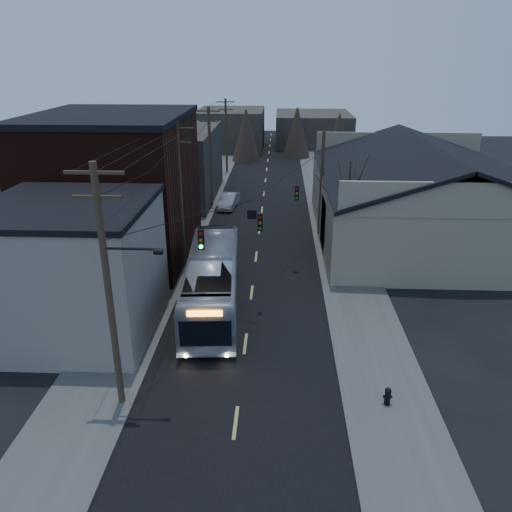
{
  "coord_description": "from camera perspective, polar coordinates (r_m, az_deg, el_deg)",
  "views": [
    {
      "loc": [
        1.6,
        -14.27,
        14.04
      ],
      "look_at": [
        0.33,
        12.79,
        3.0
      ],
      "focal_mm": 35.0,
      "sensor_mm": 36.0,
      "label": 1
    }
  ],
  "objects": [
    {
      "name": "building_far_right",
      "position": [
        85.23,
        6.49,
        14.26
      ],
      "size": [
        12.0,
        14.0,
        5.0
      ],
      "primitive_type": "cube",
      "color": "#2E2A25",
      "rests_on": "ground"
    },
    {
      "name": "building_left_far",
      "position": [
        52.55,
        -9.72,
        10.3
      ],
      "size": [
        9.0,
        14.0,
        7.0
      ],
      "primitive_type": "cube",
      "color": "#2E2A25",
      "rests_on": "ground"
    },
    {
      "name": "fire_hydrant",
      "position": [
        22.68,
        14.82,
        -15.15
      ],
      "size": [
        0.38,
        0.28,
        0.83
      ],
      "rotation": [
        0.0,
        0.0,
        -0.03
      ],
      "color": "black",
      "rests_on": "sidewalk_right"
    },
    {
      "name": "building_brick",
      "position": [
        37.29,
        -15.66,
        7.33
      ],
      "size": [
        10.0,
        12.0,
        10.0
      ],
      "primitive_type": "cube",
      "color": "black",
      "rests_on": "ground"
    },
    {
      "name": "warehouse",
      "position": [
        42.44,
        18.25,
        5.55
      ],
      "size": [
        16.16,
        20.6,
        7.73
      ],
      "color": "gray",
      "rests_on": "ground"
    },
    {
      "name": "bare_tree",
      "position": [
        36.16,
        10.4,
        5.03
      ],
      "size": [
        0.4,
        0.4,
        7.2
      ],
      "primitive_type": "cone",
      "color": "black",
      "rests_on": "ground"
    },
    {
      "name": "parked_car",
      "position": [
        48.92,
        -3.16,
        6.31
      ],
      "size": [
        1.92,
        4.31,
        1.38
      ],
      "primitive_type": "imported",
      "rotation": [
        0.0,
        0.0,
        -0.11
      ],
      "color": "#97999E",
      "rests_on": "ground"
    },
    {
      "name": "sidewalk_right",
      "position": [
        46.68,
        8.61,
        4.5
      ],
      "size": [
        4.0,
        110.0,
        0.12
      ],
      "primitive_type": "cube",
      "color": "#474744",
      "rests_on": "ground"
    },
    {
      "name": "bus",
      "position": [
        29.29,
        -5.0,
        -2.82
      ],
      "size": [
        3.75,
        12.42,
        3.41
      ],
      "primitive_type": "imported",
      "rotation": [
        0.0,
        0.0,
        3.21
      ],
      "color": "#9EA1A9",
      "rests_on": "ground"
    },
    {
      "name": "building_clapboard",
      "position": [
        27.66,
        -20.09,
        -1.66
      ],
      "size": [
        8.0,
        8.0,
        7.0
      ],
      "primitive_type": "cube",
      "color": "gray",
      "rests_on": "ground"
    },
    {
      "name": "building_far_left",
      "position": [
        80.39,
        -2.85,
        14.26
      ],
      "size": [
        10.0,
        12.0,
        6.0
      ],
      "primitive_type": "cube",
      "color": "#2E2A25",
      "rests_on": "ground"
    },
    {
      "name": "road_surface",
      "position": [
        46.47,
        0.59,
        4.6
      ],
      "size": [
        9.0,
        110.0,
        0.02
      ],
      "primitive_type": "cube",
      "color": "black",
      "rests_on": "ground"
    },
    {
      "name": "sidewalk_left",
      "position": [
        47.13,
        -7.36,
        4.74
      ],
      "size": [
        4.0,
        110.0,
        0.12
      ],
      "primitive_type": "cube",
      "color": "#474744",
      "rests_on": "ground"
    },
    {
      "name": "utility_lines",
      "position": [
        39.75,
        -4.25,
        8.91
      ],
      "size": [
        11.24,
        45.28,
        10.5
      ],
      "color": "#382B1E",
      "rests_on": "ground"
    },
    {
      "name": "ground",
      "position": [
        20.09,
        -2.87,
        -22.22
      ],
      "size": [
        160.0,
        160.0,
        0.0
      ],
      "primitive_type": "plane",
      "color": "black",
      "rests_on": "ground"
    }
  ]
}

